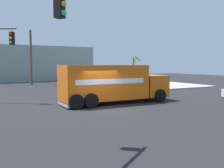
{
  "coord_description": "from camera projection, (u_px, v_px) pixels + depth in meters",
  "views": [
    {
      "loc": [
        -7.31,
        -14.41,
        2.92
      ],
      "look_at": [
        1.45,
        1.89,
        1.46
      ],
      "focal_mm": 39.79,
      "sensor_mm": 36.0,
      "label": 1
    }
  ],
  "objects": [
    {
      "name": "palm_tree_far",
      "position": [
        134.0,
        63.0,
        39.85
      ],
      "size": [
        3.25,
        3.28,
        4.17
      ],
      "color": "#7A6647",
      "rests_on": "sidewalk_corner_far"
    },
    {
      "name": "delivery_truck",
      "position": [
        112.0,
        83.0,
        18.69
      ],
      "size": [
        8.44,
        2.76,
        2.88
      ],
      "color": "orange",
      "rests_on": "ground"
    },
    {
      "name": "ground_plane",
      "position": [
        106.0,
        109.0,
        16.34
      ],
      "size": [
        100.0,
        100.0,
        0.0
      ],
      "primitive_type": "plane",
      "color": "black"
    },
    {
      "name": "traffic_light_primary",
      "position": [
        0.0,
        23.0,
        6.44
      ],
      "size": [
        3.58,
        2.65,
        5.85
      ],
      "color": "#38383D",
      "rests_on": "sidewalk_corner_near"
    },
    {
      "name": "building_backdrop",
      "position": [
        35.0,
        64.0,
        44.25
      ],
      "size": [
        20.23,
        6.0,
        6.12
      ],
      "primitive_type": "cube",
      "color": "gray",
      "rests_on": "ground"
    },
    {
      "name": "sidewalk_corner_far",
      "position": [
        149.0,
        85.0,
        34.7
      ],
      "size": [
        12.44,
        12.44,
        0.14
      ],
      "primitive_type": "cube",
      "color": "#B2ADA0",
      "rests_on": "ground"
    },
    {
      "name": "utility_pole",
      "position": [
        31.0,
        57.0,
        35.3
      ],
      "size": [
        0.34,
        2.2,
        7.79
      ],
      "color": "brown",
      "rests_on": "ground"
    }
  ]
}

